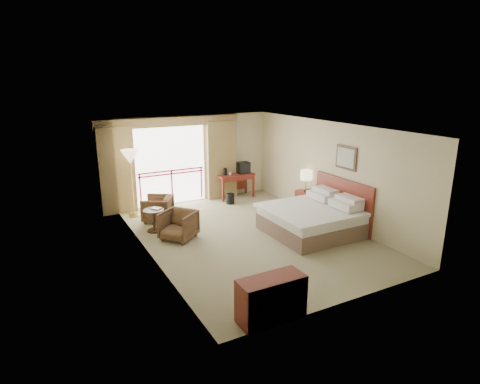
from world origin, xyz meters
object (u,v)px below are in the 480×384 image
bed (312,219)px  table_lamp (306,175)px  wastebasket (230,199)px  armchair_far (158,221)px  dresser (271,299)px  nightstand (306,202)px  side_table (154,217)px  desk (234,179)px  floor_lamp (130,159)px  tv (243,168)px  armchair_near (179,239)px

bed → table_lamp: bearing=59.1°
wastebasket → armchair_far: size_ratio=0.42×
table_lamp → dresser: size_ratio=0.53×
nightstand → side_table: bearing=171.3°
side_table → wastebasket: bearing=22.9°
armchair_far → dresser: 5.45m
desk → wastebasket: size_ratio=3.77×
armchair_far → floor_lamp: size_ratio=0.40×
tv → side_table: bearing=-162.1°
desk → wastebasket: (-0.45, -0.60, -0.45)m
tv → side_table: tv is taller
bed → floor_lamp: size_ratio=1.12×
nightstand → floor_lamp: 5.14m
tv → wastebasket: size_ratio=1.26×
tv → floor_lamp: (-3.70, -0.28, 0.67)m
bed → armchair_far: bearing=139.6°
table_lamp → tv: 2.41m
nightstand → armchair_near: (-3.99, -0.19, -0.32)m
armchair_far → side_table: 0.87m
side_table → dresser: bearing=-83.6°
wastebasket → armchair_far: (-2.47, -0.46, -0.16)m
bed → wastebasket: size_ratio=6.64×
nightstand → table_lamp: table_lamp is taller
tv → armchair_near: 4.14m
bed → armchair_near: 3.37m
nightstand → armchair_far: nightstand is taller
floor_lamp → armchair_near: bearing=-76.3°
table_lamp → armchair_near: 4.14m
tv → wastebasket: 1.23m
bed → armchair_far: size_ratio=2.76×
table_lamp → floor_lamp: (-4.53, 1.98, 0.55)m
nightstand → desk: desk is taller
wastebasket → side_table: 3.02m
tv → armchair_far: (-3.22, -1.00, -0.97)m
desk → armchair_far: (-2.92, -1.06, -0.61)m
armchair_far → table_lamp: bearing=104.5°
wastebasket → armchair_near: armchair_near is taller
nightstand → wastebasket: nightstand is taller
tv → wastebasket: tv is taller
bed → side_table: 4.03m
tv → dresser: tv is taller
table_lamp → desk: size_ratio=0.49×
desk → armchair_near: (-2.85, -2.55, -0.61)m
desk → armchair_far: size_ratio=1.57×
nightstand → tv: bearing=109.0°
side_table → dresser: (0.53, -4.72, -0.02)m
table_lamp → side_table: size_ratio=1.02×
bed → armchair_far: bed is taller
desk → armchair_far: 3.17m
side_table → floor_lamp: floor_lamp is taller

